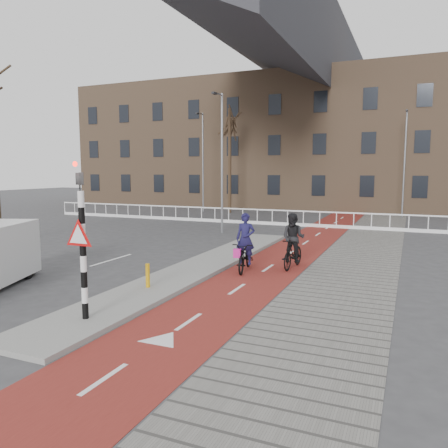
% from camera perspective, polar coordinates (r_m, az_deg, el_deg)
% --- Properties ---
extents(ground, '(120.00, 120.00, 0.00)m').
position_cam_1_polar(ground, '(11.79, -8.88, -10.06)').
color(ground, '#38383A').
rests_on(ground, ground).
extents(bike_lane, '(2.50, 60.00, 0.01)m').
position_cam_1_polar(bike_lane, '(20.33, 10.00, -2.83)').
color(bike_lane, maroon).
rests_on(bike_lane, ground).
extents(sidewalk, '(3.00, 60.00, 0.01)m').
position_cam_1_polar(sidewalk, '(19.90, 17.88, -3.28)').
color(sidewalk, slate).
rests_on(sidewalk, ground).
extents(curb_island, '(1.80, 16.00, 0.12)m').
position_cam_1_polar(curb_island, '(15.48, -3.20, -5.62)').
color(curb_island, gray).
rests_on(curb_island, ground).
extents(traffic_signal, '(0.80, 0.80, 3.68)m').
position_cam_1_polar(traffic_signal, '(10.12, -18.08, -1.59)').
color(traffic_signal, black).
rests_on(traffic_signal, curb_island).
extents(bollard, '(0.12, 0.12, 0.68)m').
position_cam_1_polar(bollard, '(12.73, -9.94, -6.64)').
color(bollard, '#DB9C0C').
rests_on(bollard, curb_island).
extents(cyclist_near, '(0.97, 2.01, 2.00)m').
position_cam_1_polar(cyclist_near, '(14.97, 2.80, -3.64)').
color(cyclist_near, black).
rests_on(cyclist_near, bike_lane).
extents(cyclist_far, '(0.88, 1.85, 1.95)m').
position_cam_1_polar(cyclist_far, '(15.53, 9.02, -2.82)').
color(cyclist_far, black).
rests_on(cyclist_far, bike_lane).
extents(railing, '(28.00, 0.10, 0.99)m').
position_cam_1_polar(railing, '(28.90, 0.61, 0.77)').
color(railing, silver).
rests_on(railing, ground).
extents(townhouse_row, '(46.00, 10.00, 15.90)m').
position_cam_1_polar(townhouse_row, '(42.72, 11.15, 12.75)').
color(townhouse_row, '#7F6047').
rests_on(townhouse_row, ground).
extents(tree_mid, '(0.27, 0.27, 8.39)m').
position_cam_1_polar(tree_mid, '(35.68, 0.74, 8.21)').
color(tree_mid, '#2E2114').
rests_on(tree_mid, ground).
extents(streetlight_near, '(0.12, 0.12, 7.56)m').
position_cam_1_polar(streetlight_near, '(24.08, -0.26, 7.80)').
color(streetlight_near, slate).
rests_on(streetlight_near, ground).
extents(streetlight_left, '(0.12, 0.12, 8.14)m').
position_cam_1_polar(streetlight_left, '(36.73, -2.76, 7.97)').
color(streetlight_left, slate).
rests_on(streetlight_left, ground).
extents(streetlight_right, '(0.12, 0.12, 7.73)m').
position_cam_1_polar(streetlight_right, '(34.39, 22.50, 7.18)').
color(streetlight_right, slate).
rests_on(streetlight_right, ground).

